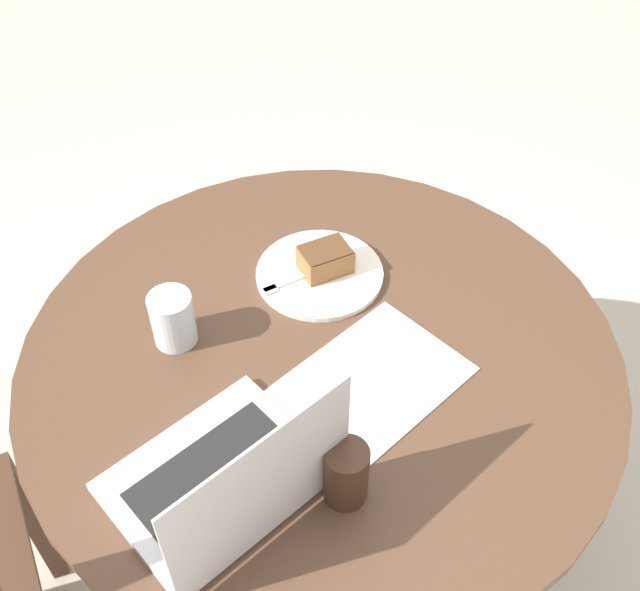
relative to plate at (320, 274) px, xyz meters
name	(u,v)px	position (x,y,z in m)	size (l,w,h in m)	color
ground_plane	(320,531)	(0.17, 0.08, -0.71)	(12.00, 12.00, 0.00)	#B7AD9E
dining_table	(320,397)	(0.17, 0.08, -0.15)	(1.10, 1.10, 0.71)	#4C3323
paper_document	(371,382)	(0.20, 0.20, 0.00)	(0.38, 0.33, 0.00)	white
plate	(320,274)	(0.00, 0.00, 0.00)	(0.25, 0.25, 0.01)	silver
cake_slice	(325,259)	(-0.01, 0.01, 0.03)	(0.12, 0.12, 0.05)	brown
fork	(294,279)	(0.04, -0.03, 0.01)	(0.15, 0.11, 0.00)	silver
coffee_glass	(346,474)	(0.42, 0.25, 0.05)	(0.07, 0.07, 0.11)	#3D2619
water_glass	(173,319)	(0.26, -0.17, 0.05)	(0.08, 0.08, 0.11)	silver
laptop	(228,481)	(0.50, 0.09, 0.04)	(0.39, 0.35, 0.25)	silver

